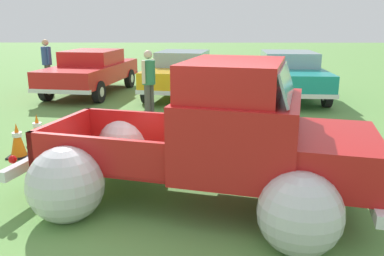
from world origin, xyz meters
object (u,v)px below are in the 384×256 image
object	(u,v)px
show_car_2	(289,72)
vintage_pickup_truck	(220,149)
spectator_0	(47,61)
show_car_0	(91,70)
lane_cone_0	(18,140)
lane_cone_1	(38,130)
spectator_2	(149,79)
show_car_1	(182,72)

from	to	relation	value
show_car_2	vintage_pickup_truck	bearing A→B (deg)	-15.22
show_car_2	spectator_0	size ratio (longest dim) A/B	2.74
show_car_0	show_car_2	world-z (taller)	same
show_car_2	spectator_0	xyz separation A→B (m)	(-8.29, 1.59, 0.21)
spectator_0	lane_cone_0	xyz separation A→B (m)	(2.14, -7.56, -0.69)
show_car_2	lane_cone_1	distance (m)	8.05
show_car_0	lane_cone_0	bearing A→B (deg)	11.66
show_car_2	spectator_2	bearing A→B (deg)	-54.31
show_car_2	spectator_2	size ratio (longest dim) A/B	2.87
show_car_2	lane_cone_1	size ratio (longest dim) A/B	7.60
show_car_1	spectator_0	bearing A→B (deg)	-96.13
spectator_0	lane_cone_1	world-z (taller)	spectator_0
spectator_2	lane_cone_0	size ratio (longest dim) A/B	2.65
lane_cone_0	spectator_0	bearing A→B (deg)	105.83
show_car_1	show_car_2	size ratio (longest dim) A/B	0.93
vintage_pickup_truck	show_car_2	bearing A→B (deg)	86.23
vintage_pickup_truck	spectator_2	size ratio (longest dim) A/B	2.97
spectator_2	vintage_pickup_truck	bearing A→B (deg)	134.19
show_car_1	spectator_0	world-z (taller)	spectator_0
show_car_1	spectator_0	distance (m)	5.09
show_car_0	spectator_2	distance (m)	3.93
vintage_pickup_truck	show_car_1	world-z (taller)	vintage_pickup_truck
show_car_0	spectator_0	world-z (taller)	spectator_0
spectator_0	lane_cone_0	size ratio (longest dim) A/B	2.77
vintage_pickup_truck	lane_cone_1	bearing A→B (deg)	158.31
show_car_2	lane_cone_1	bearing A→B (deg)	-45.52
lane_cone_0	show_car_1	bearing A→B (deg)	65.97
show_car_2	spectator_2	xyz separation A→B (m)	(-4.16, -2.63, 0.16)
show_car_0	spectator_0	xyz separation A→B (m)	(-1.84, 1.02, 0.21)
show_car_0	spectator_0	bearing A→B (deg)	-110.04
show_car_0	show_car_1	xyz separation A→B (m)	(3.05, -0.37, -0.00)
show_car_2	spectator_2	world-z (taller)	spectator_2
spectator_0	lane_cone_1	size ratio (longest dim) A/B	2.77
show_car_1	lane_cone_0	distance (m)	6.77
vintage_pickup_truck	lane_cone_0	bearing A→B (deg)	167.22
show_car_0	lane_cone_1	size ratio (longest dim) A/B	7.62
spectator_0	lane_cone_1	bearing A→B (deg)	66.53
show_car_2	spectator_0	bearing A→B (deg)	-97.42
show_car_2	spectator_0	distance (m)	8.45
vintage_pickup_truck	spectator_0	xyz separation A→B (m)	(-5.66, 9.40, 0.24)
lane_cone_1	spectator_0	bearing A→B (deg)	108.06
lane_cone_0	show_car_0	bearing A→B (deg)	92.64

